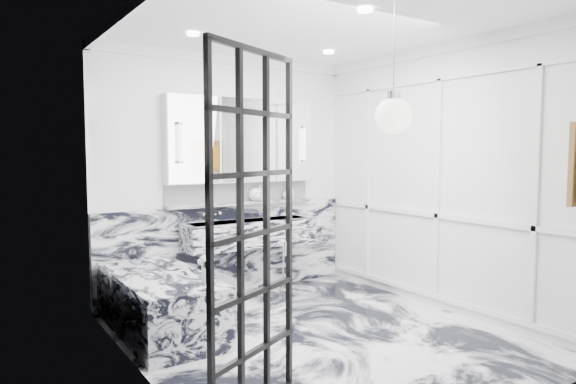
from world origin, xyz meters
TOP-DOWN VIEW (x-y plane):
  - floor at (0.00, 0.00)m, footprint 3.60×3.60m
  - ceiling at (0.00, 0.00)m, footprint 3.60×3.60m
  - wall_back at (0.00, 1.80)m, footprint 3.60×0.00m
  - wall_front at (0.00, -1.80)m, footprint 3.60×0.00m
  - wall_left at (-1.60, 0.00)m, footprint 0.00×3.60m
  - wall_right at (1.60, 0.00)m, footprint 0.00×3.60m
  - marble_clad_back at (0.00, 1.78)m, footprint 3.18×0.05m
  - marble_clad_left at (-1.59, 0.00)m, footprint 0.02×3.56m
  - panel_molding at (1.58, 0.00)m, footprint 0.03×3.40m
  - soap_bottle_a at (0.37, 1.71)m, footprint 0.09×0.09m
  - soap_bottle_b at (0.81, 1.71)m, footprint 0.09×0.10m
  - soap_bottle_c at (0.77, 1.71)m, footprint 0.12×0.12m
  - face_pot at (0.31, 1.71)m, footprint 0.16×0.16m
  - amber_bottle at (0.46, 1.71)m, footprint 0.04×0.04m
  - flower_vase at (-0.94, 0.36)m, footprint 0.08×0.08m
  - crittall_door at (-1.14, -0.86)m, footprint 0.81×0.42m
  - pendant_light at (-0.15, -1.07)m, footprint 0.25×0.25m
  - trough_sink at (0.15, 1.55)m, footprint 1.60×0.45m
  - ledge at (0.15, 1.72)m, footprint 1.90×0.14m
  - subway_tile at (0.15, 1.78)m, footprint 1.90×0.03m
  - mirror_cabinet at (0.15, 1.73)m, footprint 1.90×0.16m
  - sconce_left at (-0.67, 1.63)m, footprint 0.07×0.07m
  - sconce_right at (0.97, 1.63)m, footprint 0.07×0.07m
  - bathtub at (-1.18, 0.90)m, footprint 0.75×1.65m

SIDE VIEW (x-z plane):
  - floor at x=0.00m, z-range 0.00..0.00m
  - bathtub at x=-1.18m, z-range 0.00..0.55m
  - marble_clad_back at x=0.00m, z-range 0.00..1.05m
  - flower_vase at x=-0.94m, z-range 0.55..0.67m
  - trough_sink at x=0.15m, z-range 0.58..0.88m
  - ledge at x=0.15m, z-range 1.05..1.09m
  - amber_bottle at x=0.46m, z-range 1.09..1.19m
  - crittall_door at x=-1.14m, z-range 0.00..2.31m
  - soap_bottle_c at x=0.77m, z-range 1.09..1.23m
  - face_pot at x=0.31m, z-range 1.08..1.25m
  - soap_bottle_b at x=0.81m, z-range 1.09..1.27m
  - soap_bottle_a at x=0.37m, z-range 1.09..1.28m
  - subway_tile at x=0.15m, z-range 1.09..1.32m
  - panel_molding at x=1.58m, z-range 0.15..2.45m
  - marble_clad_left at x=-1.59m, z-range 0.00..2.68m
  - wall_back at x=0.00m, z-range -0.40..3.20m
  - wall_front at x=0.00m, z-range -0.40..3.20m
  - wall_left at x=-1.60m, z-range -0.40..3.20m
  - wall_right at x=1.60m, z-range -0.40..3.20m
  - sconce_left at x=-0.67m, z-range 1.58..1.98m
  - sconce_right at x=0.97m, z-range 1.58..1.98m
  - mirror_cabinet at x=0.15m, z-range 1.32..2.32m
  - pendant_light at x=-0.15m, z-range 1.80..2.06m
  - ceiling at x=0.00m, z-range 2.80..2.80m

